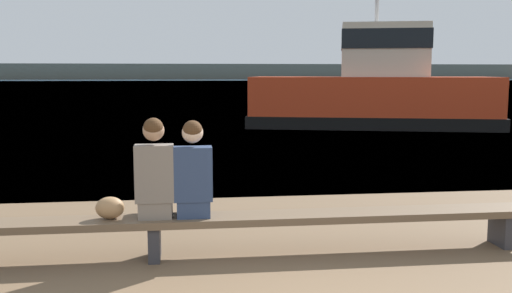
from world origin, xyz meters
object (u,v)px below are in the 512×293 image
at_px(bench_main, 154,224).
at_px(person_right, 193,174).
at_px(shopping_bag, 110,208).
at_px(person_left, 155,174).
at_px(tugboat_red, 373,94).

height_order(bench_main, person_right, person_right).
distance_m(person_right, shopping_bag, 0.93).
bearing_deg(person_left, bench_main, -160.03).
relative_size(person_left, person_right, 1.03).
distance_m(bench_main, tugboat_red, 16.26).
height_order(person_right, tugboat_red, tugboat_red).
height_order(shopping_bag, tugboat_red, tugboat_red).
relative_size(person_left, shopping_bag, 3.57).
height_order(person_right, shopping_bag, person_right).
height_order(bench_main, person_left, person_left).
bearing_deg(person_right, tugboat_red, 64.66).
bearing_deg(bench_main, shopping_bag, 177.61).
bearing_deg(shopping_bag, person_right, -0.82).
bearing_deg(person_right, person_left, -179.87).
relative_size(shopping_bag, tugboat_red, 0.03).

